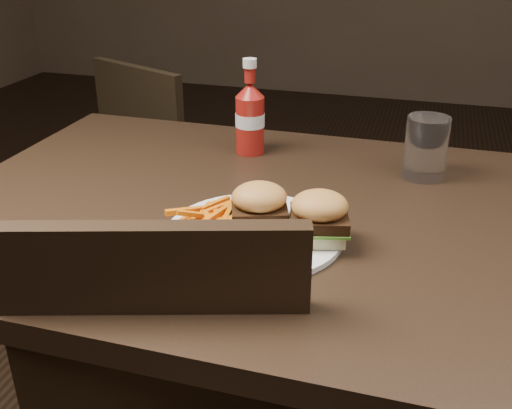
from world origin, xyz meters
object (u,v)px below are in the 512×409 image
(dining_table, at_px, (282,220))
(plate, at_px, (254,233))
(ketchup_bottle, at_px, (250,125))
(chair_far, at_px, (185,178))
(tumbler, at_px, (426,149))

(dining_table, relative_size, plate, 4.31)
(dining_table, distance_m, ketchup_bottle, 0.29)
(chair_far, height_order, ketchup_bottle, ketchup_bottle)
(chair_far, bearing_deg, plate, 143.22)
(dining_table, bearing_deg, ketchup_bottle, 118.09)
(chair_far, height_order, tumbler, tumbler)
(chair_far, bearing_deg, tumbler, 166.91)
(chair_far, distance_m, tumbler, 0.99)
(tumbler, bearing_deg, dining_table, -135.81)
(plate, distance_m, ketchup_bottle, 0.37)
(dining_table, relative_size, ketchup_bottle, 10.05)
(plate, relative_size, tumbler, 2.21)
(dining_table, distance_m, chair_far, 0.97)
(ketchup_bottle, bearing_deg, plate, -72.00)
(dining_table, distance_m, tumbler, 0.32)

